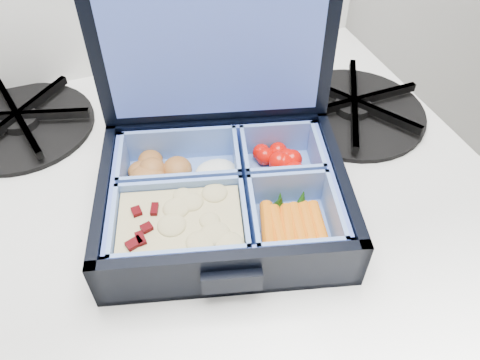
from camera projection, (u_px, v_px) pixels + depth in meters
name	position (u px, v px, depth m)	size (l,w,h in m)	color
stove	(223.00, 346.00, 0.92)	(0.65, 0.65, 0.97)	white
bento_box	(224.00, 198.00, 0.50)	(0.26, 0.20, 0.06)	black
burner_grate	(353.00, 105.00, 0.64)	(0.20, 0.20, 0.03)	black
burner_grate_rear	(20.00, 121.00, 0.62)	(0.19, 0.19, 0.02)	black
fork	(248.00, 109.00, 0.65)	(0.03, 0.19, 0.01)	#9C9DAE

